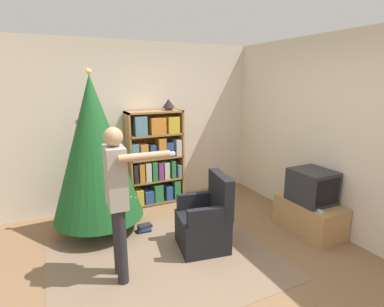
{
  "coord_description": "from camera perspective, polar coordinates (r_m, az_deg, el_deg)",
  "views": [
    {
      "loc": [
        -1.29,
        -2.51,
        2.01
      ],
      "look_at": [
        0.4,
        0.99,
        1.05
      ],
      "focal_mm": 28.0,
      "sensor_mm": 36.0,
      "label": 1
    }
  ],
  "objects": [
    {
      "name": "area_rug",
      "position": [
        3.64,
        -5.1,
        -19.6
      ],
      "size": [
        2.47,
        1.97,
        0.01
      ],
      "color": "#7F6651",
      "rests_on": "ground_plane"
    },
    {
      "name": "tv_stand",
      "position": [
        4.44,
        21.38,
        -11.04
      ],
      "size": [
        0.49,
        0.88,
        0.42
      ],
      "color": "tan",
      "rests_on": "ground_plane"
    },
    {
      "name": "wall_back",
      "position": [
        4.98,
        -10.59,
        5.43
      ],
      "size": [
        8.0,
        0.1,
        2.6
      ],
      "color": "beige",
      "rests_on": "ground_plane"
    },
    {
      "name": "game_remote",
      "position": [
        4.09,
        22.95,
        -9.92
      ],
      "size": [
        0.04,
        0.12,
        0.02
      ],
      "color": "white",
      "rests_on": "tv_stand"
    },
    {
      "name": "television",
      "position": [
        4.28,
        21.91,
        -5.8
      ],
      "size": [
        0.47,
        0.52,
        0.44
      ],
      "color": "#28282D",
      "rests_on": "tv_stand"
    },
    {
      "name": "armchair",
      "position": [
        3.73,
        2.6,
        -13.0
      ],
      "size": [
        0.66,
        0.65,
        0.92
      ],
      "rotation": [
        0.0,
        0.0,
        -1.74
      ],
      "color": "black",
      "rests_on": "ground_plane"
    },
    {
      "name": "christmas_tree",
      "position": [
        4.03,
        -18.04,
        0.79
      ],
      "size": [
        1.17,
        1.17,
        2.15
      ],
      "color": "#4C3323",
      "rests_on": "ground_plane"
    },
    {
      "name": "bookshelf",
      "position": [
        4.92,
        -7.02,
        -0.92
      ],
      "size": [
        0.9,
        0.33,
        1.53
      ],
      "color": "#A8703D",
      "rests_on": "ground_plane"
    },
    {
      "name": "book_pile_near_tree",
      "position": [
        4.24,
        -9.01,
        -13.86
      ],
      "size": [
        0.2,
        0.14,
        0.1
      ],
      "color": "#232328",
      "rests_on": "ground_plane"
    },
    {
      "name": "table_lamp",
      "position": [
        4.87,
        -4.47,
        9.42
      ],
      "size": [
        0.2,
        0.2,
        0.18
      ],
      "color": "#473828",
      "rests_on": "bookshelf"
    },
    {
      "name": "standing_person",
      "position": [
        3.03,
        -13.97,
        -7.29
      ],
      "size": [
        0.62,
        0.49,
        1.59
      ],
      "rotation": [
        0.0,
        0.0,
        -1.61
      ],
      "color": "#232328",
      "rests_on": "ground_plane"
    },
    {
      "name": "wall_right",
      "position": [
        4.27,
        27.14,
        2.75
      ],
      "size": [
        0.1,
        8.0,
        2.6
      ],
      "color": "beige",
      "rests_on": "ground_plane"
    },
    {
      "name": "ground_plane",
      "position": [
        3.46,
        1.23,
        -21.59
      ],
      "size": [
        14.0,
        14.0,
        0.0
      ],
      "primitive_type": "plane",
      "color": "#846042"
    }
  ]
}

